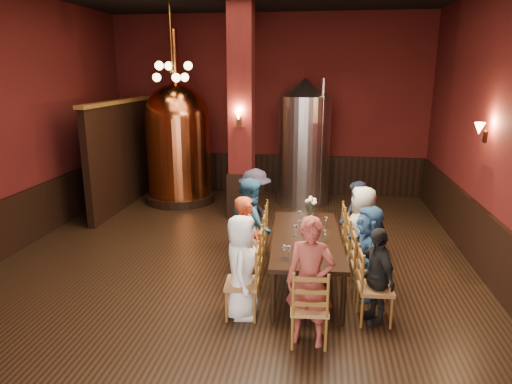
# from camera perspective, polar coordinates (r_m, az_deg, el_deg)

# --- Properties ---
(room) EXTENTS (10.00, 10.02, 4.50)m
(room) POSITION_cam_1_polar(r_m,az_deg,el_deg) (6.91, -3.37, 7.69)
(room) COLOR black
(room) RESTS_ON ground
(wainscot_right) EXTENTS (0.08, 9.90, 1.00)m
(wainscot_right) POSITION_cam_1_polar(r_m,az_deg,el_deg) (7.66, 27.56, -6.84)
(wainscot_right) COLOR black
(wainscot_right) RESTS_ON ground
(wainscot_back) EXTENTS (7.90, 0.08, 1.00)m
(wainscot_back) POSITION_cam_1_polar(r_m,az_deg,el_deg) (12.04, 1.44, 2.35)
(wainscot_back) COLOR black
(wainscot_back) RESTS_ON ground
(wainscot_left) EXTENTS (0.08, 9.90, 1.00)m
(wainscot_left) POSITION_cam_1_polar(r_m,az_deg,el_deg) (8.96, -28.91, -3.99)
(wainscot_left) COLOR black
(wainscot_left) RESTS_ON ground
(column) EXTENTS (0.58, 0.58, 4.50)m
(column) POSITION_cam_1_polar(r_m,az_deg,el_deg) (9.70, -1.81, 9.78)
(column) COLOR #49110F
(column) RESTS_ON ground
(partition) EXTENTS (0.22, 3.50, 2.40)m
(partition) POSITION_cam_1_polar(r_m,az_deg,el_deg) (11.08, -16.37, 4.34)
(partition) COLOR black
(partition) RESTS_ON ground
(pendant_cluster) EXTENTS (0.90, 0.90, 1.70)m
(pendant_cluster) POSITION_cam_1_polar(r_m,az_deg,el_deg) (10.12, -10.42, 14.58)
(pendant_cluster) COLOR #A57226
(pendant_cluster) RESTS_ON room
(sconce_wall) EXTENTS (0.20, 0.20, 0.36)m
(sconce_wall) POSITION_cam_1_polar(r_m,az_deg,el_deg) (7.98, 26.78, 6.74)
(sconce_wall) COLOR black
(sconce_wall) RESTS_ON room
(sconce_column) EXTENTS (0.20, 0.20, 0.36)m
(sconce_column) POSITION_cam_1_polar(r_m,az_deg,el_deg) (9.41, -2.12, 9.31)
(sconce_column) COLOR black
(sconce_column) RESTS_ON column
(dining_table) EXTENTS (1.15, 2.46, 0.75)m
(dining_table) POSITION_cam_1_polar(r_m,az_deg,el_deg) (6.81, 6.31, -6.05)
(dining_table) COLOR black
(dining_table) RESTS_ON ground
(chair_0) EXTENTS (0.49, 0.49, 0.92)m
(chair_0) POSITION_cam_1_polar(r_m,az_deg,el_deg) (6.01, -1.78, -11.29)
(chair_0) COLOR brown
(chair_0) RESTS_ON ground
(person_0) EXTENTS (0.48, 0.70, 1.38)m
(person_0) POSITION_cam_1_polar(r_m,az_deg,el_deg) (5.92, -1.79, -9.30)
(person_0) COLOR white
(person_0) RESTS_ON ground
(chair_1) EXTENTS (0.49, 0.49, 0.92)m
(chair_1) POSITION_cam_1_polar(r_m,az_deg,el_deg) (6.62, -1.13, -8.74)
(chair_1) COLOR brown
(chair_1) RESTS_ON ground
(person_1) EXTENTS (0.39, 0.55, 1.43)m
(person_1) POSITION_cam_1_polar(r_m,az_deg,el_deg) (6.52, -1.14, -6.67)
(person_1) COLOR #BF3E20
(person_1) RESTS_ON ground
(chair_2) EXTENTS (0.49, 0.49, 0.92)m
(chair_2) POSITION_cam_1_polar(r_m,az_deg,el_deg) (7.23, -0.61, -6.65)
(chair_2) COLOR brown
(chair_2) RESTS_ON ground
(person_2) EXTENTS (0.58, 0.83, 1.54)m
(person_2) POSITION_cam_1_polar(r_m,az_deg,el_deg) (7.12, -0.61, -4.32)
(person_2) COLOR #245579
(person_2) RESTS_ON ground
(chair_3) EXTENTS (0.49, 0.49, 0.92)m
(chair_3) POSITION_cam_1_polar(r_m,az_deg,el_deg) (7.85, -0.16, -4.86)
(chair_3) COLOR brown
(chair_3) RESTS_ON ground
(person_3) EXTENTS (0.74, 1.08, 1.54)m
(person_3) POSITION_cam_1_polar(r_m,az_deg,el_deg) (7.75, -0.17, -2.71)
(person_3) COLOR black
(person_3) RESTS_ON ground
(chair_4) EXTENTS (0.49, 0.49, 0.92)m
(chair_4) POSITION_cam_1_polar(r_m,az_deg,el_deg) (6.08, 14.70, -11.50)
(chair_4) COLOR brown
(chair_4) RESTS_ON ground
(person_4) EXTENTS (0.58, 0.80, 1.26)m
(person_4) POSITION_cam_1_polar(r_m,az_deg,el_deg) (6.01, 14.80, -10.04)
(person_4) COLOR black
(person_4) RESTS_ON ground
(chair_5) EXTENTS (0.49, 0.49, 0.92)m
(chair_5) POSITION_cam_1_polar(r_m,az_deg,el_deg) (6.68, 13.73, -8.96)
(chair_5) COLOR brown
(chair_5) RESTS_ON ground
(person_5) EXTENTS (0.56, 1.29, 1.34)m
(person_5) POSITION_cam_1_polar(r_m,az_deg,el_deg) (6.60, 13.84, -7.28)
(person_5) COLOR #2B5283
(person_5) RESTS_ON ground
(chair_6) EXTENTS (0.49, 0.49, 0.92)m
(chair_6) POSITION_cam_1_polar(r_m,az_deg,el_deg) (7.28, 12.94, -6.88)
(chair_6) COLOR brown
(chair_6) RESTS_ON ground
(person_6) EXTENTS (0.53, 0.75, 1.45)m
(person_6) POSITION_cam_1_polar(r_m,az_deg,el_deg) (7.19, 13.06, -4.93)
(person_6) COLOR beige
(person_6) RESTS_ON ground
(chair_7) EXTENTS (0.49, 0.49, 0.92)m
(chair_7) POSITION_cam_1_polar(r_m,az_deg,el_deg) (7.90, 12.27, -5.08)
(chair_7) COLOR brown
(chair_7) RESTS_ON ground
(person_7) EXTENTS (0.39, 0.69, 1.36)m
(person_7) POSITION_cam_1_polar(r_m,az_deg,el_deg) (7.83, 12.35, -3.58)
(person_7) COLOR #1A2135
(person_7) RESTS_ON ground
(chair_8) EXTENTS (0.49, 0.49, 0.92)m
(chair_8) POSITION_cam_1_polar(r_m,az_deg,el_deg) (5.50, 6.68, -14.05)
(chair_8) COLOR brown
(chair_8) RESTS_ON ground
(person_8) EXTENTS (0.61, 0.45, 1.55)m
(person_8) POSITION_cam_1_polar(r_m,az_deg,el_deg) (5.36, 6.78, -11.12)
(person_8) COLOR brown
(person_8) RESTS_ON ground
(copper_kettle) EXTENTS (1.77, 1.77, 4.03)m
(copper_kettle) POSITION_cam_1_polar(r_m,az_deg,el_deg) (11.17, -9.68, 6.22)
(copper_kettle) COLOR black
(copper_kettle) RESTS_ON ground
(steel_vessel) EXTENTS (1.25, 1.25, 2.97)m
(steel_vessel) POSITION_cam_1_polar(r_m,az_deg,el_deg) (10.88, 6.02, 6.19)
(steel_vessel) COLOR #B2B2B7
(steel_vessel) RESTS_ON ground
(rose_vase) EXTENTS (0.20, 0.20, 0.34)m
(rose_vase) POSITION_cam_1_polar(r_m,az_deg,el_deg) (7.68, 6.92, -1.42)
(rose_vase) COLOR white
(rose_vase) RESTS_ON dining_table
(wine_glass_0) EXTENTS (0.07, 0.07, 0.17)m
(wine_glass_0) POSITION_cam_1_polar(r_m,az_deg,el_deg) (6.83, 7.97, -4.73)
(wine_glass_0) COLOR white
(wine_glass_0) RESTS_ON dining_table
(wine_glass_1) EXTENTS (0.07, 0.07, 0.17)m
(wine_glass_1) POSITION_cam_1_polar(r_m,az_deg,el_deg) (5.99, 4.11, -7.49)
(wine_glass_1) COLOR white
(wine_glass_1) RESTS_ON dining_table
(wine_glass_2) EXTENTS (0.07, 0.07, 0.17)m
(wine_glass_2) POSITION_cam_1_polar(r_m,az_deg,el_deg) (6.62, 8.53, -5.41)
(wine_glass_2) COLOR white
(wine_glass_2) RESTS_ON dining_table
(wine_glass_3) EXTENTS (0.07, 0.07, 0.17)m
(wine_glass_3) POSITION_cam_1_polar(r_m,az_deg,el_deg) (7.20, 8.70, -3.73)
(wine_glass_3) COLOR white
(wine_glass_3) RESTS_ON dining_table
(wine_glass_4) EXTENTS (0.07, 0.07, 0.17)m
(wine_glass_4) POSITION_cam_1_polar(r_m,az_deg,el_deg) (7.44, 5.51, -3.01)
(wine_glass_4) COLOR white
(wine_glass_4) RESTS_ON dining_table
(wine_glass_5) EXTENTS (0.07, 0.07, 0.17)m
(wine_glass_5) POSITION_cam_1_polar(r_m,az_deg,el_deg) (7.02, 6.57, -4.16)
(wine_glass_5) COLOR white
(wine_glass_5) RESTS_ON dining_table
(wine_glass_6) EXTENTS (0.07, 0.07, 0.17)m
(wine_glass_6) POSITION_cam_1_polar(r_m,az_deg,el_deg) (6.77, 4.92, -4.82)
(wine_glass_6) COLOR white
(wine_glass_6) RESTS_ON dining_table
(wine_glass_7) EXTENTS (0.07, 0.07, 0.17)m
(wine_glass_7) POSITION_cam_1_polar(r_m,az_deg,el_deg) (6.01, 3.56, -7.42)
(wine_glass_7) COLOR white
(wine_glass_7) RESTS_ON dining_table
(wine_glass_8) EXTENTS (0.07, 0.07, 0.17)m
(wine_glass_8) POSITION_cam_1_polar(r_m,az_deg,el_deg) (6.55, 6.04, -5.55)
(wine_glass_8) COLOR white
(wine_glass_8) RESTS_ON dining_table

